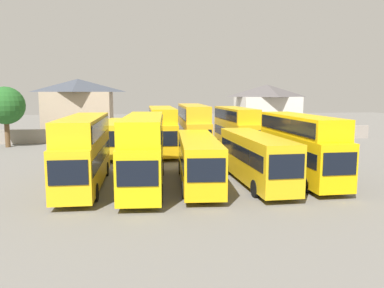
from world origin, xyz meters
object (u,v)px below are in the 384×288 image
at_px(bus_1, 84,148).
at_px(bus_4, 256,156).
at_px(bus_7, 162,128).
at_px(house_terrace_centre, 267,109).
at_px(bus_9, 236,127).
at_px(house_terrace_left, 79,108).
at_px(bus_6, 116,136).
at_px(tree_left_of_lot, 5,106).
at_px(bus_2, 144,147).
at_px(bus_3, 198,158).
at_px(bus_8, 193,126).
at_px(bus_5, 300,144).

bearing_deg(bus_1, bus_4, 87.67).
bearing_deg(bus_7, house_terrace_centre, 134.33).
distance_m(bus_9, house_terrace_left, 24.94).
xyz_separation_m(bus_4, bus_7, (-5.88, 14.70, 0.75)).
xyz_separation_m(bus_6, tree_left_of_lot, (-13.21, 7.23, 2.91)).
relative_size(bus_2, bus_3, 1.04).
height_order(bus_4, house_terrace_left, house_terrace_left).
bearing_deg(bus_8, bus_5, 24.68).
xyz_separation_m(bus_2, bus_3, (3.79, 0.24, -0.85)).
relative_size(bus_3, bus_7, 1.03).
distance_m(bus_3, bus_6, 15.47).
height_order(bus_3, bus_6, bus_6).
xyz_separation_m(bus_3, tree_left_of_lot, (-19.85, 21.21, 2.99)).
relative_size(bus_1, house_terrace_centre, 1.24).
bearing_deg(house_terrace_left, bus_3, -66.77).
bearing_deg(bus_3, bus_7, -169.12).
relative_size(bus_2, bus_7, 1.07).
distance_m(bus_5, bus_9, 13.69).
distance_m(bus_4, house_terrace_centre, 33.57).
bearing_deg(tree_left_of_lot, bus_6, -28.68).
height_order(bus_5, bus_9, bus_5).
bearing_deg(bus_8, bus_4, 10.88).
height_order(bus_4, house_terrace_centre, house_terrace_centre).
height_order(bus_5, bus_8, bus_8).
xyz_separation_m(bus_3, house_terrace_centre, (15.32, 31.29, 1.98)).
height_order(bus_2, house_terrace_centre, house_terrace_centre).
height_order(bus_1, bus_7, bus_7).
height_order(bus_4, bus_6, bus_4).
xyz_separation_m(bus_5, bus_7, (-9.49, 13.99, 0.03)).
distance_m(bus_3, bus_9, 15.35).
xyz_separation_m(bus_3, bus_6, (-6.63, 13.98, 0.08)).
height_order(bus_1, house_terrace_left, house_terrace_left).
relative_size(bus_2, tree_left_of_lot, 1.68).
relative_size(bus_9, house_terrace_left, 1.09).
distance_m(bus_3, house_terrace_centre, 34.89).
distance_m(bus_4, tree_left_of_lot, 32.29).
relative_size(bus_6, bus_7, 0.95).
bearing_deg(bus_7, house_terrace_left, -144.87).
bearing_deg(bus_5, bus_9, -175.09).
relative_size(bus_4, bus_6, 1.02).
distance_m(bus_8, house_terrace_left, 21.21).
xyz_separation_m(bus_1, tree_left_of_lot, (-12.00, 20.99, 2.17)).
height_order(bus_1, bus_8, bus_8).
xyz_separation_m(bus_3, house_terrace_left, (-12.89, 30.03, 2.33)).
height_order(bus_4, tree_left_of_lot, tree_left_of_lot).
xyz_separation_m(bus_3, bus_7, (-1.80, 14.42, 0.83)).
distance_m(house_terrace_left, tree_left_of_lot, 11.26).
height_order(bus_1, bus_3, bus_1).
bearing_deg(bus_5, bus_2, -88.11).
xyz_separation_m(bus_2, bus_7, (1.98, 14.66, -0.01)).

